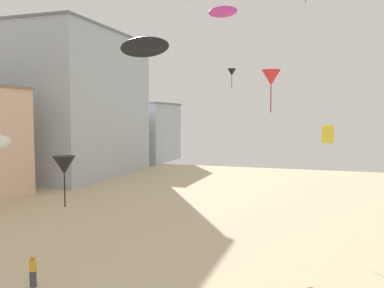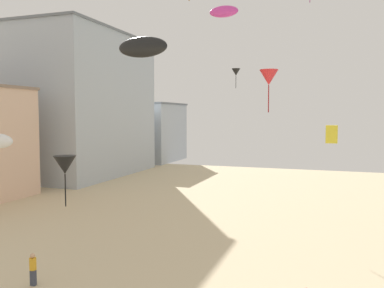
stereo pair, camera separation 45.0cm
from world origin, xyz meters
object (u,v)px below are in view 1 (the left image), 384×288
(kite_flyer, at_px, (33,269))
(kite_black_delta, at_px, (64,165))
(kite_yellow_box, at_px, (328,134))
(kite_black_parafoil, at_px, (144,47))
(kite_magenta_parafoil, at_px, (223,12))
(kite_black_delta_2, at_px, (232,72))
(kite_red_delta, at_px, (271,78))

(kite_flyer, xyz_separation_m, kite_black_delta, (0.06, 2.62, 4.82))
(kite_yellow_box, distance_m, kite_black_parafoil, 22.21)
(kite_yellow_box, distance_m, kite_magenta_parafoil, 16.23)
(kite_yellow_box, bearing_deg, kite_flyer, -123.25)
(kite_black_delta, xyz_separation_m, kite_black_delta_2, (3.88, 24.34, 7.35))
(kite_black_delta_2, relative_size, kite_black_parafoil, 0.87)
(kite_flyer, height_order, kite_black_delta, kite_black_delta)
(kite_black_delta, relative_size, kite_magenta_parafoil, 1.57)
(kite_black_parafoil, relative_size, kite_magenta_parafoil, 1.34)
(kite_yellow_box, xyz_separation_m, kite_red_delta, (-2.45, -19.98, 3.18))
(kite_yellow_box, bearing_deg, kite_red_delta, -96.99)
(kite_black_parafoil, bearing_deg, kite_flyer, -170.66)
(kite_red_delta, bearing_deg, kite_black_delta_2, 106.01)
(kite_black_delta_2, relative_size, kite_magenta_parafoil, 1.17)
(kite_black_delta_2, xyz_separation_m, kite_magenta_parafoil, (3.55, -18.58, 1.66))
(kite_black_delta, xyz_separation_m, kite_yellow_box, (13.75, 18.44, 1.10))
(kite_flyer, height_order, kite_black_delta_2, kite_black_delta_2)
(kite_red_delta, height_order, kite_black_delta_2, kite_black_delta_2)
(kite_magenta_parafoil, bearing_deg, kite_red_delta, -62.05)
(kite_red_delta, relative_size, kite_black_delta_2, 0.84)
(kite_black_delta, height_order, kite_red_delta, kite_red_delta)
(kite_black_delta_2, height_order, kite_magenta_parafoil, kite_magenta_parafoil)
(kite_black_delta, distance_m, kite_black_delta_2, 25.72)
(kite_flyer, bearing_deg, kite_magenta_parafoil, 155.61)
(kite_yellow_box, relative_size, kite_red_delta, 0.88)
(kite_flyer, bearing_deg, kite_black_parafoil, 116.74)
(kite_red_delta, relative_size, kite_magenta_parafoil, 0.98)
(kite_black_delta_2, bearing_deg, kite_black_parafoil, -86.16)
(kite_flyer, distance_m, kite_yellow_box, 25.87)
(kite_flyer, bearing_deg, kite_black_delta, -163.86)
(kite_black_delta, distance_m, kite_red_delta, 12.18)
(kite_black_parafoil, xyz_separation_m, kite_magenta_parafoil, (1.81, 7.44, 3.20))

